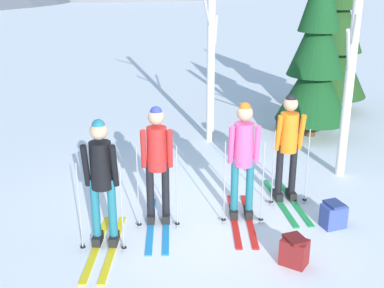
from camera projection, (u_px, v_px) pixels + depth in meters
name	position (u px, v px, depth m)	size (l,w,h in m)	color
ground_plane	(201.00, 218.00, 7.32)	(400.00, 400.00, 0.00)	white
skier_in_black	(102.00, 179.00, 6.29)	(0.91, 1.65, 1.75)	yellow
skier_in_red	(157.00, 159.00, 6.89)	(0.82, 1.66, 1.75)	#1E84D1
skier_in_pink	(243.00, 154.00, 7.01)	(0.85, 1.62, 1.76)	red
skier_in_orange	(288.00, 142.00, 7.59)	(0.68, 1.71, 1.73)	green
pine_tree_near	(316.00, 56.00, 10.33)	(1.58, 1.58, 3.83)	#51381E
pine_tree_mid	(335.00, 33.00, 12.17)	(1.79, 1.79, 4.33)	#51381E
birch_tree_tall	(351.00, 63.00, 8.18)	(0.67, 0.64, 3.97)	silver
birch_tree_slender	(211.00, 35.00, 9.86)	(1.05, 1.19, 4.37)	silver
backpack_on_snow_front	(333.00, 215.00, 7.01)	(0.32, 0.28, 0.38)	#384C99
backpack_on_snow_beside	(294.00, 251.00, 6.12)	(0.38, 0.40, 0.38)	maroon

